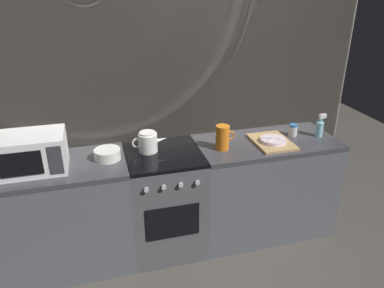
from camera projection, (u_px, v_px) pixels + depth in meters
ground_plane at (167, 244)px, 3.30m from camera, size 8.00×8.00×0.00m
back_wall at (155, 104)px, 3.08m from camera, size 3.60×0.05×2.40m
counter_left at (52, 218)px, 2.89m from camera, size 1.20×0.60×0.90m
stove_unit at (165, 201)px, 3.11m from camera, size 0.60×0.63×0.90m
counter_right at (263, 186)px, 3.33m from camera, size 1.20×0.60×0.90m
microwave at (32, 152)px, 2.62m from camera, size 0.46×0.35×0.27m
kettle at (148, 142)px, 2.92m from camera, size 0.28×0.15×0.17m
mixing_bowl at (107, 154)px, 2.81m from camera, size 0.20×0.20×0.08m
pitcher at (223, 137)px, 2.95m from camera, size 0.16×0.11×0.20m
dish_pile at (272, 141)px, 3.08m from camera, size 0.30×0.40×0.06m
spice_jar at (293, 130)px, 3.22m from camera, size 0.08×0.08×0.10m
spray_bottle at (320, 128)px, 3.20m from camera, size 0.08×0.06×0.20m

